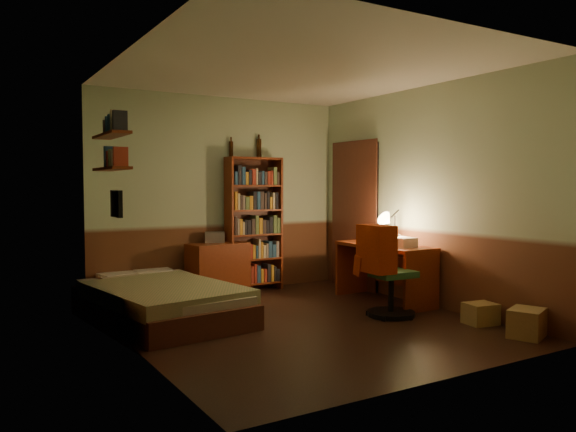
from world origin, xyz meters
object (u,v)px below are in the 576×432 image
dresser (218,269)px  cardboard_box_a (527,323)px  cardboard_box_b (481,314)px  desk (384,273)px  bed (159,287)px  office_chair (391,274)px  desk_lamp (395,218)px  bookshelf (254,224)px  mini_stereo (215,237)px

dresser → cardboard_box_a: (1.68, -3.34, -0.21)m
dresser → cardboard_box_b: (1.71, -2.77, -0.23)m
desk → bed: bearing=166.9°
office_chair → desk_lamp: bearing=50.3°
bed → cardboard_box_b: 3.39m
dresser → bookshelf: size_ratio=0.43×
desk_lamp → dresser: bearing=141.6°
desk_lamp → desk: bearing=175.5°
desk → office_chair: bearing=-125.1°
bookshelf → bed: bearing=-152.5°
bed → cardboard_box_b: bearing=-41.9°
dresser → desk: (1.59, -1.41, 0.01)m
dresser → bed: bearing=-150.4°
office_chair → cardboard_box_b: 0.99m
mini_stereo → desk: mini_stereo is taller
mini_stereo → office_chair: 2.46m
bookshelf → desk: bookshelf is taller
dresser → mini_stereo: (0.01, 0.13, 0.41)m
desk_lamp → cardboard_box_b: 1.63m
mini_stereo → desk_lamp: (1.73, -1.54, 0.27)m
bed → office_chair: office_chair is taller
bed → desk_lamp: 2.94m
desk → cardboard_box_a: (0.09, -1.93, -0.22)m
desk → desk_lamp: bearing=-5.3°
bookshelf → desk_lamp: 1.91m
cardboard_box_b → bookshelf: bearing=111.7°
desk_lamp → cardboard_box_b: size_ratio=2.07×
office_chair → cardboard_box_a: office_chair is taller
cardboard_box_a → bookshelf: bearing=108.0°
mini_stereo → office_chair: size_ratio=0.27×
desk_lamp → bed: bearing=168.1°
mini_stereo → cardboard_box_a: 3.89m
office_chair → cardboard_box_a: bearing=-63.6°
mini_stereo → bookshelf: bookshelf is taller
mini_stereo → cardboard_box_b: (1.70, -2.90, -0.64)m
bed → bookshelf: size_ratio=1.22×
desk_lamp → cardboard_box_a: size_ratio=1.78×
desk → office_chair: (-0.44, -0.63, 0.11)m
dresser → bookshelf: bearing=0.7°
desk → cardboard_box_b: size_ratio=4.31×
bed → cardboard_box_b: bed is taller
desk → cardboard_box_a: desk is taller
dresser → cardboard_box_a: 3.74m
bed → desk: size_ratio=1.67×
cardboard_box_a → cardboard_box_b: size_ratio=1.16×
mini_stereo → cardboard_box_b: size_ratio=0.83×
mini_stereo → desk_lamp: size_ratio=0.40×
dresser → cardboard_box_a: dresser is taller
office_chair → cardboard_box_b: (0.56, -0.74, -0.36)m
bed → desk: desk is taller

